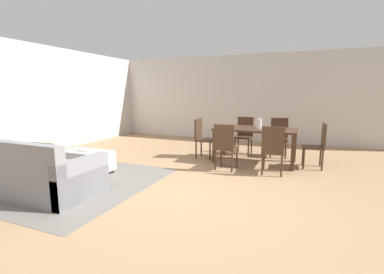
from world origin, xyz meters
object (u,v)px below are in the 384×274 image
Objects in this scene: book_on_ottoman at (85,150)px; vase_centerpiece at (259,124)px; dining_chair_far_left at (244,133)px; dining_chair_far_right at (279,135)px; couch at (33,174)px; dining_chair_head_west at (202,136)px; dining_chair_near_left at (225,144)px; dining_table at (255,132)px; ottoman_table at (88,160)px; dining_chair_head_east at (318,143)px; dining_chair_near_right at (273,148)px.

vase_centerpiece is at bearing 34.56° from book_on_ottoman.
dining_chair_far_left is 0.83m from dining_chair_far_right.
couch is at bearing -128.93° from dining_chair_far_right.
dining_chair_head_west is at bearing -135.08° from dining_chair_far_left.
book_on_ottoman is at bearing -138.67° from dining_chair_far_right.
dining_chair_far_right is 3.54× the size of book_on_ottoman.
dining_table is at bearing 63.51° from dining_chair_near_left.
dining_table is at bearing -62.96° from dining_chair_far_left.
dining_chair_head_west reaches higher than dining_table.
dining_chair_far_left is 1.01m from vase_centerpiece.
dining_table is at bearing 48.44° from couch.
dining_table is at bearing 1.62° from dining_chair_head_west.
ottoman_table is at bearing -127.93° from dining_chair_head_west.
ottoman_table is 4.55m from dining_chair_head_east.
couch is 1.17× the size of dining_table.
dining_table is 1.88× the size of dining_chair_head_east.
dining_chair_head_east is at bearing -45.04° from dining_chair_far_right.
dining_chair_head_west is at bearing 52.07° from ottoman_table.
dining_chair_head_east is (1.25, 0.01, -0.15)m from dining_table.
couch is 5.16m from dining_chair_far_right.
dining_chair_far_right is (0.85, 1.70, 0.00)m from dining_chair_near_left.
dining_chair_near_left is at bearing 26.10° from book_on_ottoman.
couch reaches higher than dining_table.
dining_chair_near_right is (0.90, 0.04, 0.00)m from dining_chair_near_left.
dining_chair_near_right is 1.00× the size of dining_chair_head_east.
book_on_ottoman is (-2.94, -2.02, -0.42)m from vase_centerpiece.
ottoman_table is 1.03× the size of dining_chair_far_left.
dining_chair_far_left is at bearing -176.53° from dining_chair_far_right.
dining_table is 3.52m from book_on_ottoman.
couch is 1.12m from ottoman_table.
dining_chair_far_right is at bearing 3.47° from dining_chair_far_left.
ottoman_table is 1.03× the size of dining_chair_far_right.
dining_chair_head_west reaches higher than book_on_ottoman.
dining_chair_far_right reaches higher than couch.
dining_table is at bearing 119.76° from dining_chair_near_right.
book_on_ottoman is (-2.86, -2.05, -0.23)m from dining_table.
dining_chair_near_right is (0.47, -0.82, -0.15)m from dining_table.
dining_chair_near_left is at bearing -45.99° from dining_chair_head_west.
ottoman_table is 1.03× the size of dining_chair_head_west.
dining_chair_far_left is at bearing 117.04° from dining_table.
vase_centerpiece reaches higher than dining_chair_head_west.
couch is 4.31m from vase_centerpiece.
dining_chair_far_right is 4.33× the size of vase_centerpiece.
couch is 5.17m from dining_chair_head_east.
dining_chair_near_right is at bearing -88.53° from dining_chair_far_right.
dining_chair_near_right and dining_chair_head_west have the same top height.
dining_chair_near_left reaches higher than book_on_ottoman.
vase_centerpiece is 3.59m from book_on_ottoman.
dining_chair_near_left is (2.37, 1.19, 0.28)m from ottoman_table.
dining_chair_far_left reaches higher than dining_table.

